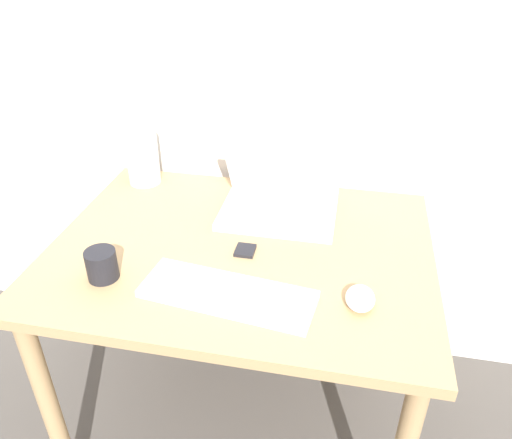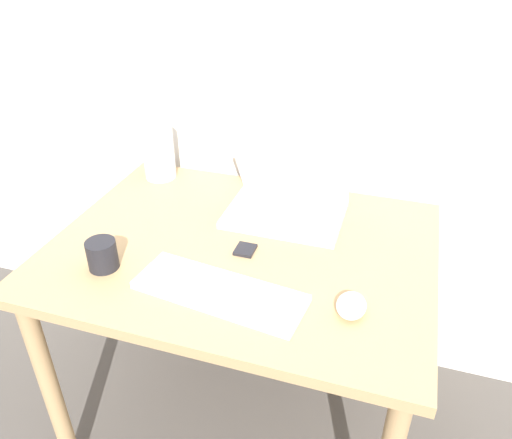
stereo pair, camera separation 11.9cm
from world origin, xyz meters
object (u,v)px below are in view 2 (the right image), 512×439
mouse (351,306)px  vase (157,140)px  keyboard (219,291)px  mug (102,255)px  laptop (287,199)px  mp3_player (245,250)px

mouse → vase: vase is taller
keyboard → vase: 0.68m
vase → mouse: bearing=-33.8°
mug → mouse: bearing=2.3°
laptop → keyboard: bearing=-97.8°
keyboard → mug: size_ratio=5.48×
laptop → mug: (-0.38, -0.40, -0.01)m
laptop → mouse: 0.45m
laptop → mp3_player: size_ratio=5.80×
keyboard → laptop: bearing=82.2°
vase → mug: (0.10, -0.51, -0.10)m
mouse → mp3_player: 0.34m
vase → mp3_player: size_ratio=4.71×
laptop → mp3_player: 0.24m
mp3_player → mug: mug is taller
mug → vase: bearing=100.9°
mouse → vase: (-0.72, 0.48, 0.12)m
keyboard → mp3_player: size_ratio=7.31×
vase → laptop: bearing=-12.8°
laptop → vase: 0.49m
keyboard → mouse: 0.31m
mp3_player → keyboard: bearing=-90.1°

